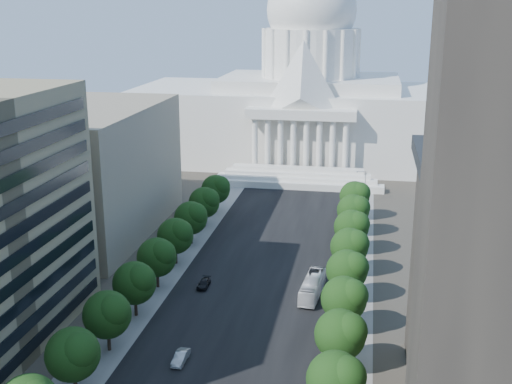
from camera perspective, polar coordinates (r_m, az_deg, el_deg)
The scene contains 28 objects.
road_asphalt at distance 138.71m, azimuth 0.79°, elevation -5.92°, with size 30.00×260.00×0.01m, color black.
sidewalk_left at distance 142.78m, azimuth -6.79°, elevation -5.38°, with size 8.00×260.00×0.02m, color gray.
sidewalk_right at distance 137.18m, azimuth 8.70°, elevation -6.38°, with size 8.00×260.00×0.02m, color gray.
capitol at distance 224.99m, azimuth 4.77°, elevation 7.92°, with size 120.00×56.00×73.00m.
office_block_left_far at distance 157.53m, azimuth -16.08°, elevation 1.89°, with size 38.00×52.00×30.00m, color gray.
tree_l_c at distance 94.02m, azimuth -15.86°, elevation -13.64°, with size 7.79×7.60×9.97m.
tree_l_d at distance 103.57m, azimuth -12.97°, elevation -10.49°, with size 7.79×7.60×9.97m.
tree_l_e at distance 113.58m, azimuth -10.63°, elevation -7.88°, with size 7.79×7.60×9.97m.
tree_l_f at distance 123.95m, azimuth -8.70°, elevation -5.68°, with size 7.79×7.60×9.97m.
tree_l_g at distance 134.59m, azimuth -7.08°, elevation -3.82°, with size 7.79×7.60×9.97m.
tree_l_h at distance 145.44m, azimuth -5.71°, elevation -2.23°, with size 7.79×7.60×9.97m.
tree_l_i at distance 156.46m, azimuth -4.53°, elevation -0.86°, with size 7.79×7.60×9.97m.
tree_l_j at distance 167.62m, azimuth -3.51°, elevation 0.32°, with size 7.79×7.60×9.97m.
tree_r_c at distance 85.91m, azimuth 7.30°, elevation -16.17°, with size 7.79×7.60×9.97m.
tree_r_d at distance 96.27m, azimuth 7.69°, elevation -12.37°, with size 7.79×7.60×9.97m.
tree_r_e at distance 106.97m, azimuth 8.00°, elevation -9.32°, with size 7.79×7.60×9.97m.
tree_r_f at distance 117.92m, azimuth 8.24°, elevation -6.83°, with size 7.79×7.60×9.97m.
tree_r_g at distance 129.06m, azimuth 8.44°, elevation -4.77°, with size 7.79×7.60×9.97m.
tree_r_h at distance 140.34m, azimuth 8.61°, elevation -3.03°, with size 7.79×7.60×9.97m.
tree_r_i at distance 151.73m, azimuth 8.75°, elevation -1.56°, with size 7.79×7.60×9.97m.
tree_r_j at distance 163.21m, azimuth 8.88°, elevation -0.29°, with size 7.79×7.60×9.97m.
streetlight_c at distance 107.39m, azimuth 8.83°, elevation -9.62°, with size 2.61×0.44×9.00m.
streetlight_d at distance 130.38m, azimuth 9.14°, elevation -4.87°, with size 2.61×0.44×9.00m.
streetlight_e at distance 154.00m, azimuth 9.35°, elevation -1.56°, with size 2.61×0.44×9.00m.
streetlight_f at distance 177.99m, azimuth 9.50°, elevation 0.86°, with size 2.61×0.44×9.00m.
car_silver at distance 101.44m, azimuth -6.71°, elevation -14.40°, with size 1.70×4.87×1.61m, color #B1B4B9.
car_dark_b at distance 125.35m, azimuth -4.66°, elevation -8.14°, with size 1.96×4.81×1.40m, color black.
city_bus at distance 121.55m, azimuth 5.03°, elevation -8.38°, with size 3.03×12.96×3.61m, color silver.
Camera 1 is at (20.60, -36.82, 52.29)m, focal length 45.00 mm.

